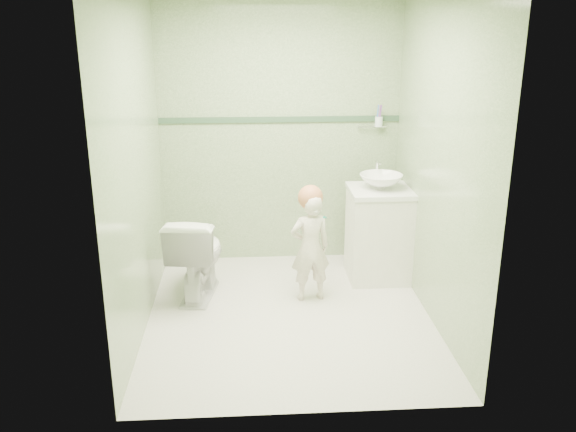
{
  "coord_description": "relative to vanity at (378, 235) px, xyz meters",
  "views": [
    {
      "loc": [
        -0.3,
        -4.34,
        2.27
      ],
      "look_at": [
        0.0,
        0.15,
        0.78
      ],
      "focal_mm": 38.28,
      "sensor_mm": 36.0,
      "label": 1
    }
  ],
  "objects": [
    {
      "name": "ground",
      "position": [
        -0.84,
        -0.7,
        -0.4
      ],
      "size": [
        2.5,
        2.5,
        0.0
      ],
      "primitive_type": "plane",
      "color": "beige",
      "rests_on": "ground"
    },
    {
      "name": "teal_toothbrush",
      "position": [
        -0.55,
        -0.51,
        0.35
      ],
      "size": [
        0.11,
        0.14,
        0.08
      ],
      "color": "#107B67",
      "rests_on": "toddler"
    },
    {
      "name": "vanity",
      "position": [
        0.0,
        0.0,
        0.0
      ],
      "size": [
        0.52,
        0.5,
        0.8
      ],
      "primitive_type": "cube",
      "color": "white",
      "rests_on": "ground"
    },
    {
      "name": "faucet",
      "position": [
        0.0,
        0.19,
        0.57
      ],
      "size": [
        0.03,
        0.13,
        0.18
      ],
      "color": "silver",
      "rests_on": "counter"
    },
    {
      "name": "basin",
      "position": [
        0.0,
        0.0,
        0.49
      ],
      "size": [
        0.37,
        0.37,
        0.13
      ],
      "primitive_type": "imported",
      "color": "white",
      "rests_on": "counter"
    },
    {
      "name": "toilet",
      "position": [
        -1.58,
        -0.26,
        -0.04
      ],
      "size": [
        0.51,
        0.76,
        0.72
      ],
      "primitive_type": "imported",
      "rotation": [
        0.0,
        0.0,
        2.99
      ],
      "color": "white",
      "rests_on": "ground"
    },
    {
      "name": "hair_cap",
      "position": [
        -0.65,
        -0.37,
        0.47
      ],
      "size": [
        0.2,
        0.2,
        0.2
      ],
      "primitive_type": "sphere",
      "color": "#BD7046",
      "rests_on": "toddler"
    },
    {
      "name": "cup_holder",
      "position": [
        0.05,
        0.48,
        0.93
      ],
      "size": [
        0.26,
        0.07,
        0.21
      ],
      "color": "silver",
      "rests_on": "room_shell"
    },
    {
      "name": "counter",
      "position": [
        0.0,
        0.0,
        0.41
      ],
      "size": [
        0.54,
        0.52,
        0.04
      ],
      "primitive_type": "cube",
      "color": "white",
      "rests_on": "vanity"
    },
    {
      "name": "trim_stripe",
      "position": [
        -0.84,
        0.54,
        0.95
      ],
      "size": [
        2.2,
        0.02,
        0.05
      ],
      "primitive_type": "cube",
      "color": "#335039",
      "rests_on": "room_shell"
    },
    {
      "name": "room_shell",
      "position": [
        -0.84,
        -0.7,
        0.8
      ],
      "size": [
        2.5,
        2.54,
        2.4
      ],
      "color": "gray",
      "rests_on": "ground"
    },
    {
      "name": "toddler",
      "position": [
        -0.65,
        -0.4,
        0.05
      ],
      "size": [
        0.37,
        0.28,
        0.91
      ],
      "primitive_type": "imported",
      "rotation": [
        0.0,
        0.0,
        3.33
      ],
      "color": "beige",
      "rests_on": "ground"
    }
  ]
}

